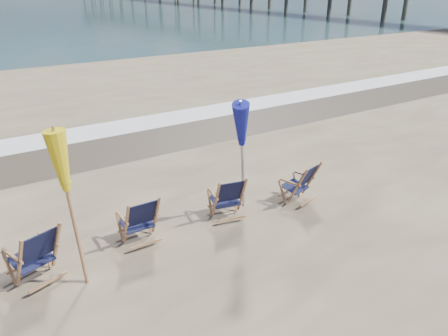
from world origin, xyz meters
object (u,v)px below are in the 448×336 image
object	(u,v)px
beach_chair_3	(312,180)
umbrella_yellow	(66,170)
beach_chair_0	(57,247)
beach_chair_1	(156,217)
umbrella_blue	(243,119)
beach_chair_2	(242,196)

from	to	relation	value
beach_chair_3	umbrella_yellow	bearing A→B (deg)	-12.29
beach_chair_0	beach_chair_1	xyz separation A→B (m)	(1.64, 0.09, -0.04)
umbrella_yellow	umbrella_blue	bearing A→B (deg)	7.42
beach_chair_0	beach_chair_3	size ratio (longest dim) A/B	1.13
beach_chair_3	beach_chair_0	bearing A→B (deg)	-16.47
beach_chair_1	umbrella_blue	distance (m)	2.25
beach_chair_0	beach_chair_1	bearing A→B (deg)	164.22
beach_chair_0	beach_chair_2	bearing A→B (deg)	160.47
umbrella_yellow	beach_chair_1	bearing A→B (deg)	17.31
beach_chair_2	umbrella_blue	distance (m)	1.45
beach_chair_1	umbrella_yellow	xyz separation A→B (m)	(-1.41, -0.44, 1.37)
beach_chair_0	beach_chair_1	world-z (taller)	beach_chair_0
beach_chair_1	umbrella_blue	world-z (taller)	umbrella_blue
beach_chair_0	beach_chair_3	xyz separation A→B (m)	(4.93, -0.17, -0.06)
beach_chair_3	umbrella_yellow	world-z (taller)	umbrella_yellow
beach_chair_2	beach_chair_3	bearing A→B (deg)	-172.98
beach_chair_0	beach_chair_3	distance (m)	4.93
beach_chair_3	umbrella_blue	size ratio (longest dim) A/B	0.36
umbrella_blue	umbrella_yellow	bearing A→B (deg)	-172.58
beach_chair_3	beach_chair_2	bearing A→B (deg)	-19.04
umbrella_yellow	umbrella_blue	size ratio (longest dim) A/B	0.97
beach_chair_3	umbrella_blue	xyz separation A→B (m)	(-1.55, 0.22, 1.46)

